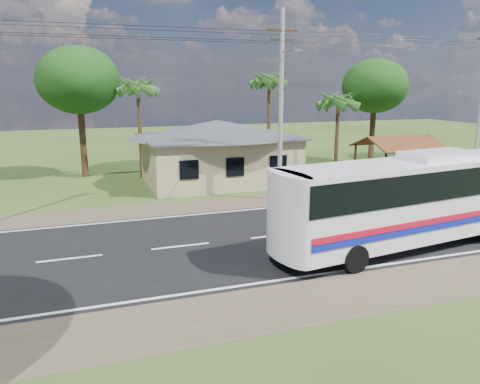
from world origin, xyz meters
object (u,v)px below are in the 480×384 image
(waiting_shed, at_px, (398,144))
(coach_bus, at_px, (417,193))
(motorcycle, at_px, (344,183))
(person, at_px, (400,179))

(waiting_shed, bearing_deg, coach_bus, -124.21)
(coach_bus, xyz_separation_m, motorcycle, (2.95, 10.52, -1.83))
(coach_bus, bearing_deg, waiting_shed, 48.28)
(coach_bus, relative_size, motorcycle, 7.25)
(waiting_shed, distance_m, person, 3.25)
(waiting_shed, bearing_deg, person, -122.33)
(motorcycle, height_order, person, person)
(coach_bus, height_order, motorcycle, coach_bus)
(coach_bus, distance_m, motorcycle, 11.07)
(waiting_shed, height_order, motorcycle, waiting_shed)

